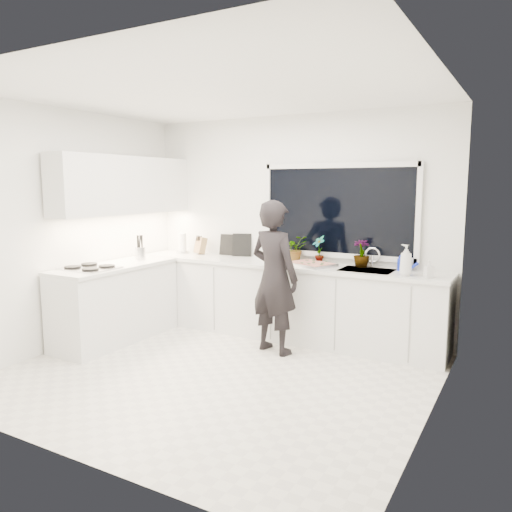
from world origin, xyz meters
The scene contains 25 objects.
floor centered at (0.00, 0.00, -0.01)m, with size 4.00×3.50×0.02m, color beige.
wall_back centered at (0.00, 1.76, 1.35)m, with size 4.00×0.02×2.70m, color white.
wall_left centered at (-2.01, 0.00, 1.35)m, with size 0.02×3.50×2.70m, color white.
wall_right centered at (2.01, 0.00, 1.35)m, with size 0.02×3.50×2.70m, color white.
ceiling centered at (0.00, 0.00, 2.71)m, with size 4.00×3.50×0.02m, color white.
window centered at (0.60, 1.73, 1.55)m, with size 1.80×0.02×1.00m, color black.
base_cabinets_back centered at (0.00, 1.45, 0.44)m, with size 3.92×0.58×0.88m, color white.
base_cabinets_left centered at (-1.67, 0.35, 0.44)m, with size 0.58×1.60×0.88m, color white.
countertop_back centered at (0.00, 1.44, 0.90)m, with size 3.94×0.62×0.04m, color silver.
countertop_left centered at (-1.67, 0.35, 0.90)m, with size 0.62×1.60×0.04m, color silver.
upper_cabinets centered at (-1.79, 0.70, 1.85)m, with size 0.34×2.10×0.70m, color white.
sink centered at (1.05, 1.45, 0.87)m, with size 0.58×0.42×0.14m, color silver.
faucet centered at (1.05, 1.65, 1.03)m, with size 0.03×0.03×0.22m, color silver.
stovetop centered at (-1.69, 0.00, 0.94)m, with size 0.56×0.48×0.03m, color black.
person centered at (0.18, 0.90, 0.85)m, with size 0.62×0.41×1.70m, color black.
pizza_tray centered at (0.40, 1.42, 0.94)m, with size 0.51×0.38×0.03m, color #BCBDC1.
pizza centered at (0.40, 1.42, 0.95)m, with size 0.47×0.33×0.01m, color #B02817.
watering_can centered at (1.42, 1.61, 0.98)m, with size 0.14×0.14×0.13m, color #1328BB.
paper_towel_roll centered at (-1.58, 1.55, 1.05)m, with size 0.11×0.11×0.26m, color white.
knife_block centered at (-1.30, 1.59, 1.03)m, with size 0.13×0.10×0.22m, color olive.
utensil_crock centered at (-1.66, 0.80, 1.00)m, with size 0.13×0.13×0.16m, color #B0B1B5.
picture_frame_large centered at (-0.93, 1.69, 1.06)m, with size 0.22×0.02×0.28m, color black.
picture_frame_small centered at (-0.70, 1.69, 1.07)m, with size 0.25×0.02×0.30m, color black.
herb_plants centered at (0.28, 1.61, 1.08)m, with size 1.35×0.38×0.34m.
soap_bottles centered at (1.55, 1.30, 1.07)m, with size 0.37×0.17×0.33m.
Camera 1 is at (2.64, -3.91, 1.86)m, focal length 35.00 mm.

